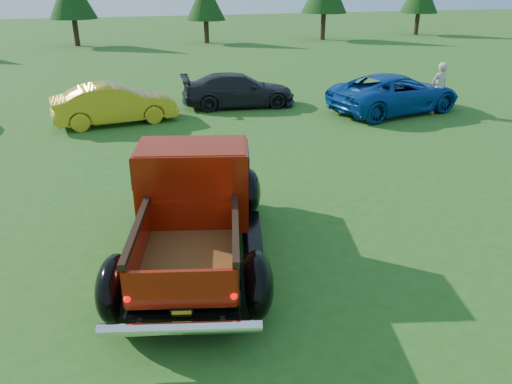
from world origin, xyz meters
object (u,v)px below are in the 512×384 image
at_px(tree_mid_right, 205,0).
at_px(spectator, 439,88).
at_px(show_car_yellow, 115,104).
at_px(show_car_grey, 238,90).
at_px(pickup_truck, 195,201).
at_px(show_car_blue, 395,93).

relative_size(tree_mid_right, spectator, 2.52).
distance_m(show_car_yellow, show_car_grey, 4.56).
distance_m(show_car_grey, spectator, 7.01).
bearing_deg(tree_mid_right, pickup_truck, -102.56).
relative_size(pickup_truck, show_car_blue, 1.12).
relative_size(show_car_yellow, spectator, 2.22).
bearing_deg(show_car_blue, tree_mid_right, -5.60).
distance_m(tree_mid_right, pickup_truck, 30.37).
height_order(show_car_yellow, spectator, spectator).
bearing_deg(pickup_truck, spectator, 49.58).
relative_size(show_car_yellow, show_car_blue, 0.81).
bearing_deg(show_car_blue, show_car_yellow, 71.13).
bearing_deg(show_car_grey, show_car_yellow, 109.93).
distance_m(pickup_truck, show_car_blue, 11.29).
height_order(tree_mid_right, show_car_grey, tree_mid_right).
xyz_separation_m(pickup_truck, show_car_blue, (8.50, 7.43, -0.22)).
xyz_separation_m(tree_mid_right, pickup_truck, (-6.59, -29.58, -2.09)).
xyz_separation_m(show_car_yellow, spectator, (10.73, -1.98, 0.23)).
xyz_separation_m(show_car_yellow, show_car_grey, (4.43, 1.09, -0.04)).
height_order(pickup_truck, spectator, pickup_truck).
bearing_deg(tree_mid_right, show_car_blue, -85.07).
height_order(show_car_blue, spectator, spectator).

